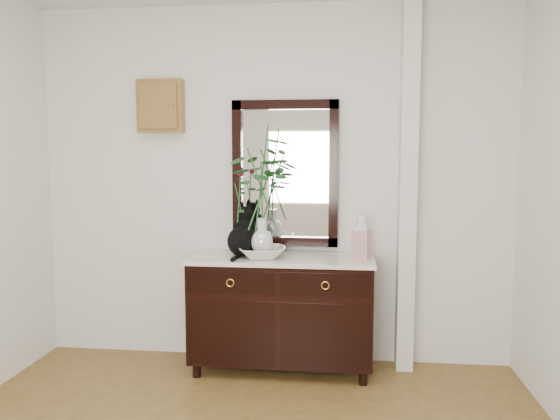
# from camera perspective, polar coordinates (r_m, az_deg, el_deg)

# --- Properties ---
(wall_back) EXTENTS (3.60, 0.04, 2.70)m
(wall_back) POSITION_cam_1_polar(r_m,az_deg,el_deg) (4.15, -0.82, 2.57)
(wall_back) COLOR silver
(wall_back) RESTS_ON ground
(pilaster) EXTENTS (0.12, 0.20, 2.70)m
(pilaster) POSITION_cam_1_polar(r_m,az_deg,el_deg) (4.07, 13.16, 2.34)
(pilaster) COLOR silver
(pilaster) RESTS_ON ground
(sideboard) EXTENTS (1.33, 0.52, 0.82)m
(sideboard) POSITION_cam_1_polar(r_m,az_deg,el_deg) (4.04, 0.16, -10.14)
(sideboard) COLOR black
(sideboard) RESTS_ON ground
(wall_mirror) EXTENTS (0.80, 0.06, 1.10)m
(wall_mirror) POSITION_cam_1_polar(r_m,az_deg,el_deg) (4.12, 0.53, 3.80)
(wall_mirror) COLOR black
(wall_mirror) RESTS_ON wall_back
(key_cabinet) EXTENTS (0.35, 0.10, 0.40)m
(key_cabinet) POSITION_cam_1_polar(r_m,az_deg,el_deg) (4.31, -12.37, 10.53)
(key_cabinet) COLOR brown
(key_cabinet) RESTS_ON wall_back
(cat) EXTENTS (0.28, 0.33, 0.37)m
(cat) POSITION_cam_1_polar(r_m,az_deg,el_deg) (3.97, -3.89, -2.19)
(cat) COLOR black
(cat) RESTS_ON sideboard
(lotus_bowl) EXTENTS (0.39, 0.39, 0.08)m
(lotus_bowl) POSITION_cam_1_polar(r_m,az_deg,el_deg) (3.90, -1.89, -4.45)
(lotus_bowl) COLOR silver
(lotus_bowl) RESTS_ON sideboard
(vase_branches) EXTENTS (0.59, 0.59, 0.94)m
(vase_branches) POSITION_cam_1_polar(r_m,az_deg,el_deg) (3.84, -1.91, 2.11)
(vase_branches) COLOR silver
(vase_branches) RESTS_ON lotus_bowl
(bud_vase_rose) EXTENTS (0.08, 0.08, 0.63)m
(bud_vase_rose) POSITION_cam_1_polar(r_m,az_deg,el_deg) (3.97, -4.32, -0.27)
(bud_vase_rose) COLOR #2F6D3B
(bud_vase_rose) RESTS_ON sideboard
(ginger_jar) EXTENTS (0.15, 0.15, 0.32)m
(ginger_jar) POSITION_cam_1_polar(r_m,az_deg,el_deg) (3.91, 8.51, -2.70)
(ginger_jar) COLOR white
(ginger_jar) RESTS_ON sideboard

